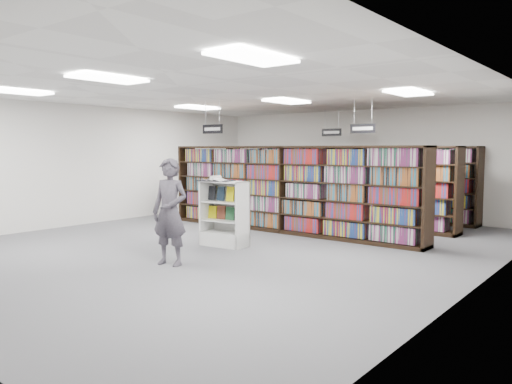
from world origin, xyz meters
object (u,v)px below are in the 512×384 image
Objects in this scene: bookshelf_row_near at (286,189)px; shopper at (170,212)px; open_book at (216,179)px; endcap_display at (225,224)px.

bookshelf_row_near reaches higher than shopper.
shopper is (0.40, -4.09, -0.12)m from bookshelf_row_near.
bookshelf_row_near reaches higher than open_book.
bookshelf_row_near is 2.27m from endcap_display.
bookshelf_row_near reaches higher than endcap_display.
endcap_display is at bearing 88.74° from shopper.
bookshelf_row_near is 5.13× the size of endcap_display.
open_book is at bearing -94.21° from bookshelf_row_near.
open_book is at bearing 93.94° from shopper.
open_book is at bearing -148.02° from endcap_display.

